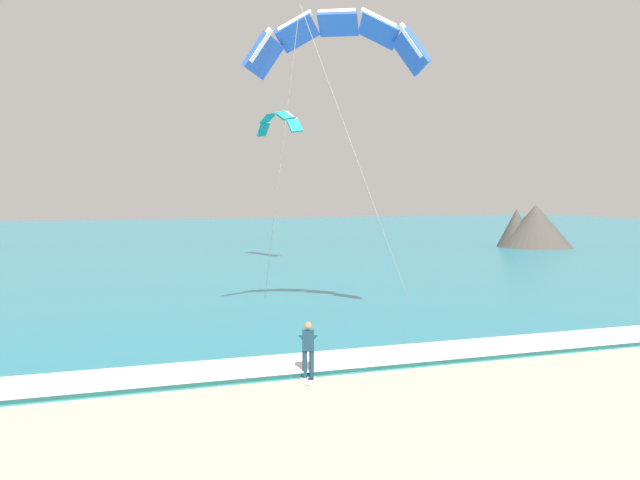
% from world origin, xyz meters
% --- Properties ---
extents(sea, '(200.00, 120.00, 0.20)m').
position_xyz_m(sea, '(0.00, 71.34, 0.10)').
color(sea, teal).
rests_on(sea, ground).
extents(surf_foam, '(200.00, 2.23, 0.04)m').
position_xyz_m(surf_foam, '(0.00, 12.34, 0.22)').
color(surf_foam, white).
rests_on(surf_foam, sea).
extents(surfboard, '(0.84, 1.47, 0.09)m').
position_xyz_m(surfboard, '(-0.98, 11.24, 0.03)').
color(surfboard, white).
rests_on(surfboard, ground).
extents(kitesurfer, '(0.63, 0.62, 1.69)m').
position_xyz_m(kitesurfer, '(-0.97, 11.26, 0.94)').
color(kitesurfer, '#143347').
rests_on(kitesurfer, ground).
extents(kite_primary, '(6.56, 8.06, 11.33)m').
position_xyz_m(kite_primary, '(2.38, 17.91, 11.43)').
color(kite_primary, blue).
extents(kite_distant, '(2.40, 4.82, 1.79)m').
position_xyz_m(kite_distant, '(6.35, 41.16, 10.76)').
color(kite_distant, teal).
extents(headland_right, '(7.38, 7.43, 4.32)m').
position_xyz_m(headland_right, '(33.74, 47.75, 2.04)').
color(headland_right, '#665B51').
rests_on(headland_right, ground).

